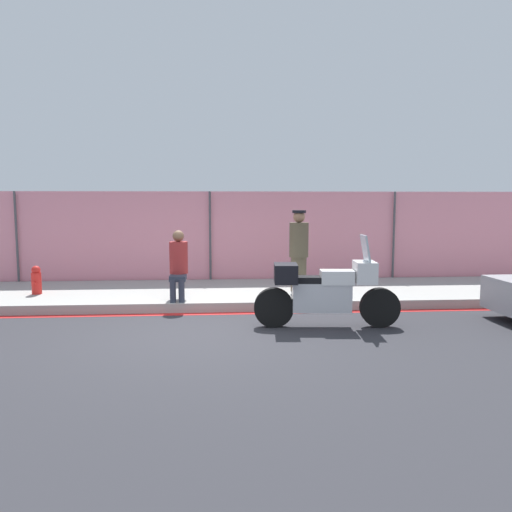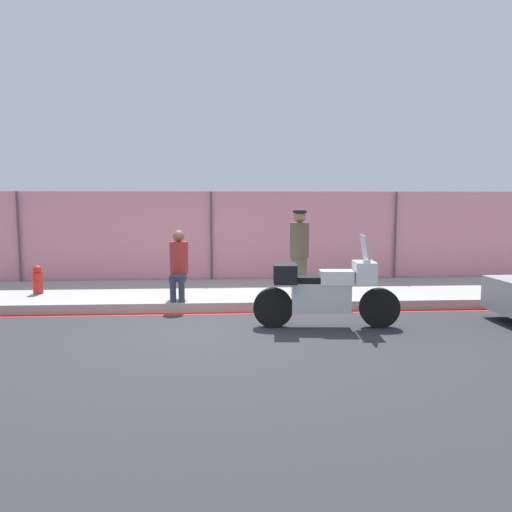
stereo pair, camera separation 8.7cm
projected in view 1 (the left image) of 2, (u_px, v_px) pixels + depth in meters
ground_plane at (205, 333)px, 7.62m from camera, size 120.00×120.00×0.00m
sidewalk at (209, 294)px, 10.32m from camera, size 32.34×2.74×0.18m
curb_paint_stripe at (208, 314)px, 8.88m from camera, size 32.34×0.18×0.01m
storefront_fence at (210, 239)px, 11.65m from camera, size 30.72×0.17×2.22m
motorcycle at (325, 290)px, 7.90m from camera, size 2.32×0.61×1.48m
officer_standing at (299, 250)px, 10.10m from camera, size 0.39×0.39×1.64m
person_seated_on_curb at (178, 261)px, 9.29m from camera, size 0.34×0.65×1.28m
fire_hydrant at (36, 280)px, 9.81m from camera, size 0.19×0.23×0.56m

